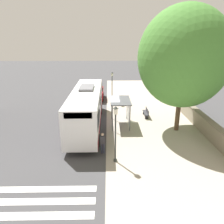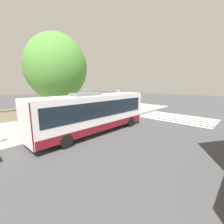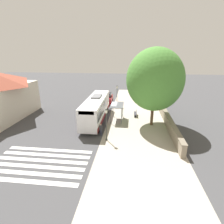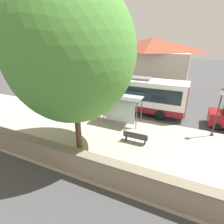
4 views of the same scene
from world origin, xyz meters
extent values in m
plane|color=#424244|center=(0.00, 0.00, 0.00)|extent=(120.00, 120.00, 0.00)
cube|color=#ADA393|center=(-4.50, 0.00, 0.01)|extent=(9.00, 44.00, 0.02)
cube|color=silver|center=(5.00, 9.86, 0.00)|extent=(9.00, 0.50, 0.01)
cube|color=silver|center=(5.00, 10.81, 0.00)|extent=(9.00, 0.50, 0.01)
cube|color=silver|center=(5.00, 11.76, 0.00)|extent=(9.00, 0.50, 0.01)
cube|color=silver|center=(5.00, 12.71, 0.00)|extent=(9.00, 0.50, 0.01)
cube|color=silver|center=(5.00, 13.66, 0.00)|extent=(9.00, 0.50, 0.01)
cube|color=silver|center=(5.00, 14.61, 0.00)|extent=(9.00, 0.50, 0.01)
cube|color=gray|center=(-8.55, 0.00, 0.69)|extent=(0.50, 20.00, 1.39)
cube|color=#776C5B|center=(-8.55, 0.00, 1.43)|extent=(0.60, 20.00, 0.08)
cube|color=white|center=(1.80, 0.96, 1.94)|extent=(2.46, 11.32, 2.98)
cube|color=black|center=(1.80, 0.96, 2.33)|extent=(2.50, 10.41, 1.31)
cube|color=maroon|center=(1.80, 0.96, 0.75)|extent=(2.50, 11.09, 0.60)
cube|color=maroon|center=(1.80, -4.67, 1.94)|extent=(2.50, 0.06, 2.86)
cube|color=black|center=(1.80, 6.57, 3.13)|extent=(1.85, 0.08, 0.42)
cube|color=slate|center=(1.80, 0.11, 3.54)|extent=(1.23, 2.49, 0.22)
cylinder|color=black|center=(0.65, 4.92, 0.50)|extent=(0.30, 1.00, 1.00)
cylinder|color=black|center=(2.95, 4.92, 0.50)|extent=(0.30, 1.00, 1.00)
cylinder|color=black|center=(0.65, -2.55, 0.50)|extent=(0.30, 1.00, 1.00)
cylinder|color=black|center=(2.95, -2.55, 0.50)|extent=(0.30, 1.00, 1.00)
cylinder|color=#515459|center=(-0.53, -1.02, 1.19)|extent=(0.08, 0.08, 2.37)
cylinder|color=#515459|center=(-0.53, 2.03, 1.19)|extent=(0.08, 0.08, 2.37)
cylinder|color=#515459|center=(-2.07, -1.02, 1.19)|extent=(0.08, 0.08, 2.37)
cylinder|color=#515459|center=(-2.07, 2.03, 1.19)|extent=(0.08, 0.08, 2.37)
cube|color=#515459|center=(-1.30, 0.50, 2.41)|extent=(1.84, 3.35, 0.08)
cube|color=silver|center=(-2.05, 0.50, 1.31)|extent=(0.03, 2.75, 1.90)
cylinder|color=#2D3347|center=(0.17, 5.91, 0.38)|extent=(0.12, 0.12, 0.75)
cylinder|color=#2D3347|center=(0.33, 5.91, 0.38)|extent=(0.12, 0.12, 0.75)
cube|color=#333338|center=(0.25, 5.91, 1.06)|extent=(0.34, 0.22, 0.61)
sphere|color=tan|center=(0.25, 5.91, 1.47)|extent=(0.21, 0.21, 0.21)
cube|color=#333338|center=(-4.09, -1.62, 0.45)|extent=(0.40, 1.82, 0.06)
cube|color=#333338|center=(-4.26, -1.62, 0.68)|extent=(0.04, 1.82, 0.40)
cube|color=black|center=(-4.09, -2.34, 0.23)|extent=(0.32, 0.06, 0.45)
cube|color=black|center=(-4.09, -0.89, 0.23)|extent=(0.32, 0.06, 0.45)
cylinder|color=#2D332D|center=(-0.63, 7.07, 0.08)|extent=(0.24, 0.24, 0.16)
cylinder|color=#2D332D|center=(-0.63, 7.07, 1.70)|extent=(0.10, 0.10, 3.40)
cube|color=silver|center=(-0.63, 7.07, 3.57)|extent=(0.24, 0.24, 0.35)
pyramid|color=#2D332D|center=(-0.63, 7.07, 3.82)|extent=(0.28, 0.28, 0.14)
cylinder|color=brown|center=(-6.32, 1.85, 2.17)|extent=(0.40, 0.40, 4.34)
ellipsoid|color=#4C8C38|center=(-6.32, 1.85, 6.39)|extent=(7.45, 7.45, 8.20)
camera|label=1|loc=(-0.18, 19.91, 7.92)|focal=35.00mm
camera|label=2|loc=(11.95, -7.50, 4.38)|focal=24.00mm
camera|label=3|loc=(-3.30, 25.21, 9.82)|focal=28.00mm
camera|label=4|loc=(-15.00, -4.60, 7.18)|focal=28.00mm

